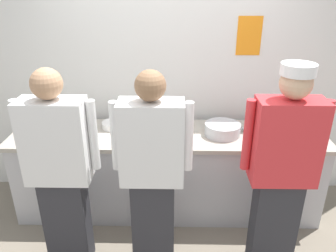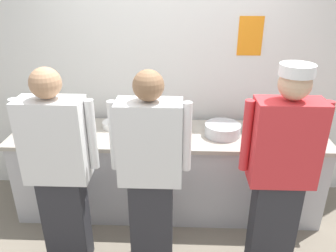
# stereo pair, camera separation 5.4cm
# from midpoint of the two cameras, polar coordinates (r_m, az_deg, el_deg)

# --- Properties ---
(ground_plane) EXTENTS (9.00, 9.00, 0.00)m
(ground_plane) POSITION_cam_midpoint_polar(r_m,az_deg,el_deg) (3.44, -0.60, -17.47)
(ground_plane) COLOR slate
(wall_back) EXTENTS (4.82, 0.11, 2.74)m
(wall_back) POSITION_cam_midpoint_polar(r_m,az_deg,el_deg) (3.54, -0.28, 9.26)
(wall_back) COLOR silver
(wall_back) RESTS_ON ground
(prep_counter) EXTENTS (3.07, 0.71, 0.88)m
(prep_counter) POSITION_cam_midpoint_polar(r_m,az_deg,el_deg) (3.47, -0.45, -7.85)
(prep_counter) COLOR #B2B2B7
(prep_counter) RESTS_ON ground
(chef_near_left) EXTENTS (0.63, 0.24, 1.73)m
(chef_near_left) POSITION_cam_midpoint_polar(r_m,az_deg,el_deg) (2.74, -18.64, -7.20)
(chef_near_left) COLOR #2D2D33
(chef_near_left) RESTS_ON ground
(chef_center) EXTENTS (0.62, 0.24, 1.71)m
(chef_center) POSITION_cam_midpoint_polar(r_m,az_deg,el_deg) (2.60, -3.33, -7.79)
(chef_center) COLOR #2D2D33
(chef_center) RESTS_ON ground
(chef_far_right) EXTENTS (0.63, 0.24, 1.76)m
(chef_far_right) POSITION_cam_midpoint_polar(r_m,az_deg,el_deg) (2.70, 18.48, -6.97)
(chef_far_right) COLOR #2D2D33
(chef_far_right) RESTS_ON ground
(plate_stack_front) EXTENTS (0.23, 0.23, 0.06)m
(plate_stack_front) POSITION_cam_midpoint_polar(r_m,az_deg,el_deg) (3.42, -9.81, 0.22)
(plate_stack_front) COLOR white
(plate_stack_front) RESTS_ON prep_counter
(plate_stack_rear) EXTENTS (0.19, 0.19, 0.07)m
(plate_stack_rear) POSITION_cam_midpoint_polar(r_m,az_deg,el_deg) (3.31, -17.97, -1.44)
(plate_stack_rear) COLOR white
(plate_stack_rear) RESTS_ON prep_counter
(mixing_bowl_steel) EXTENTS (0.34, 0.34, 0.11)m
(mixing_bowl_steel) POSITION_cam_midpoint_polar(r_m,az_deg,el_deg) (3.24, 8.88, -0.57)
(mixing_bowl_steel) COLOR #B7BABF
(mixing_bowl_steel) RESTS_ON prep_counter
(sheet_tray) EXTENTS (0.53, 0.42, 0.02)m
(sheet_tray) POSITION_cam_midpoint_polar(r_m,az_deg,el_deg) (3.36, 16.82, -1.28)
(sheet_tray) COLOR #B7BABF
(sheet_tray) RESTS_ON prep_counter
(squeeze_bottle_primary) EXTENTS (0.06, 0.06, 0.20)m
(squeeze_bottle_primary) POSITION_cam_midpoint_polar(r_m,az_deg,el_deg) (3.67, -20.85, 1.78)
(squeeze_bottle_primary) COLOR #E5E066
(squeeze_bottle_primary) RESTS_ON prep_counter
(ramekin_green_sauce) EXTENTS (0.08, 0.08, 0.04)m
(ramekin_green_sauce) POSITION_cam_midpoint_polar(r_m,az_deg,el_deg) (3.17, -7.41, -1.74)
(ramekin_green_sauce) COLOR white
(ramekin_green_sauce) RESTS_ON prep_counter
(ramekin_yellow_sauce) EXTENTS (0.10, 0.10, 0.04)m
(ramekin_yellow_sauce) POSITION_cam_midpoint_polar(r_m,az_deg,el_deg) (3.39, -14.49, -0.62)
(ramekin_yellow_sauce) COLOR white
(ramekin_yellow_sauce) RESTS_ON prep_counter
(deli_cup) EXTENTS (0.09, 0.09, 0.10)m
(deli_cup) POSITION_cam_midpoint_polar(r_m,az_deg,el_deg) (3.37, 0.19, 0.62)
(deli_cup) COLOR white
(deli_cup) RESTS_ON prep_counter
(chefs_knife) EXTENTS (0.28, 0.03, 0.02)m
(chefs_knife) POSITION_cam_midpoint_polar(r_m,az_deg,el_deg) (3.17, -1.09, -1.93)
(chefs_knife) COLOR #B7BABF
(chefs_knife) RESTS_ON prep_counter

